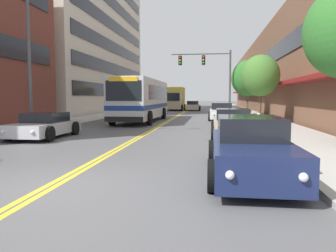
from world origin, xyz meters
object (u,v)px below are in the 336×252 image
object	(u,v)px
car_silver_parked_left_near	(44,126)
traffic_signal_mast	(210,70)
box_truck	(176,99)
car_white_parked_right_mid	(221,112)
street_lamp_left_near	(34,34)
car_navy_parked_right_foreground	(250,149)
car_beige_parked_right_far	(232,124)
car_champagne_moving_lead	(193,106)
city_bus	(142,98)
street_tree_right_mid	(261,76)
street_tree_right_far	(248,78)
fire_hydrant	(259,122)

from	to	relation	value
car_silver_parked_left_near	traffic_signal_mast	world-z (taller)	traffic_signal_mast
box_truck	traffic_signal_mast	size ratio (longest dim) A/B	1.05
car_white_parked_right_mid	street_lamp_left_near	world-z (taller)	street_lamp_left_near
car_silver_parked_left_near	car_navy_parked_right_foreground	distance (m)	10.88
car_beige_parked_right_far	car_champagne_moving_lead	bearing A→B (deg)	96.66
city_bus	car_navy_parked_right_foreground	xyz separation A→B (m)	(6.37, -17.52, -1.16)
car_silver_parked_left_near	city_bus	bearing A→B (deg)	77.89
city_bus	street_tree_right_mid	xyz separation A→B (m)	(8.88, -1.53, 1.59)
car_champagne_moving_lead	street_tree_right_far	distance (m)	15.19
street_lamp_left_near	street_tree_right_far	distance (m)	22.46
city_bus	fire_hydrant	xyz separation A→B (m)	(7.99, -7.42, -1.23)
city_bus	fire_hydrant	distance (m)	10.97
car_white_parked_right_mid	car_champagne_moving_lead	bearing A→B (deg)	100.07
street_lamp_left_near	box_truck	bearing A→B (deg)	84.62
box_truck	street_lamp_left_near	world-z (taller)	street_lamp_left_near
car_champagne_moving_lead	street_tree_right_far	xyz separation A→B (m)	(6.24, -13.48, 3.16)
street_lamp_left_near	car_navy_parked_right_foreground	bearing A→B (deg)	-36.56
city_bus	car_silver_parked_left_near	size ratio (longest dim) A/B	2.51
city_bus	car_beige_parked_right_far	size ratio (longest dim) A/B	2.42
car_beige_parked_right_far	street_tree_right_mid	world-z (taller)	street_tree_right_mid
city_bus	car_silver_parked_left_near	bearing A→B (deg)	-102.11
city_bus	car_navy_parked_right_foreground	bearing A→B (deg)	-70.01
city_bus	car_beige_parked_right_far	world-z (taller)	city_bus
car_white_parked_right_mid	street_lamp_left_near	xyz separation A→B (m)	(-9.25, -12.85, 4.23)
city_bus	fire_hydrant	world-z (taller)	city_bus
car_silver_parked_left_near	street_tree_right_far	distance (m)	22.73
car_champagne_moving_lead	box_truck	distance (m)	2.99
car_navy_parked_right_foreground	box_truck	bearing A→B (deg)	98.73
car_beige_parked_right_far	street_tree_right_mid	distance (m)	8.71
car_navy_parked_right_foreground	street_tree_right_far	size ratio (longest dim) A/B	0.89
car_navy_parked_right_foreground	traffic_signal_mast	xyz separation A→B (m)	(-1.11, 24.88, 3.97)
car_white_parked_right_mid	car_champagne_moving_lead	distance (m)	19.88
car_beige_parked_right_far	box_truck	size ratio (longest dim) A/B	0.66
car_silver_parked_left_near	car_navy_parked_right_foreground	world-z (taller)	car_navy_parked_right_foreground
car_silver_parked_left_near	car_white_parked_right_mid	size ratio (longest dim) A/B	1.04
car_silver_parked_left_near	street_tree_right_far	world-z (taller)	street_tree_right_far
car_silver_parked_left_near	car_beige_parked_right_far	world-z (taller)	car_beige_parked_right_far
street_tree_right_far	car_champagne_moving_lead	bearing A→B (deg)	114.82
city_bus	street_tree_right_mid	distance (m)	9.15
street_lamp_left_near	fire_hydrant	distance (m)	12.18
street_lamp_left_near	street_tree_right_far	size ratio (longest dim) A/B	1.50
city_bus	traffic_signal_mast	xyz separation A→B (m)	(5.27, 7.36, 2.80)
car_white_parked_right_mid	street_lamp_left_near	distance (m)	16.39
car_champagne_moving_lead	street_tree_right_mid	world-z (taller)	street_tree_right_mid
car_white_parked_right_mid	box_truck	xyz separation A→B (m)	(-6.11, 20.51, 1.05)
car_navy_parked_right_foreground	street_lamp_left_near	bearing A→B (deg)	143.44
car_navy_parked_right_foreground	car_white_parked_right_mid	bearing A→B (deg)	90.21
street_tree_right_far	traffic_signal_mast	bearing A→B (deg)	-165.53
fire_hydrant	street_tree_right_far	bearing A→B (deg)	86.11
car_navy_parked_right_foreground	car_white_parked_right_mid	distance (m)	19.77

